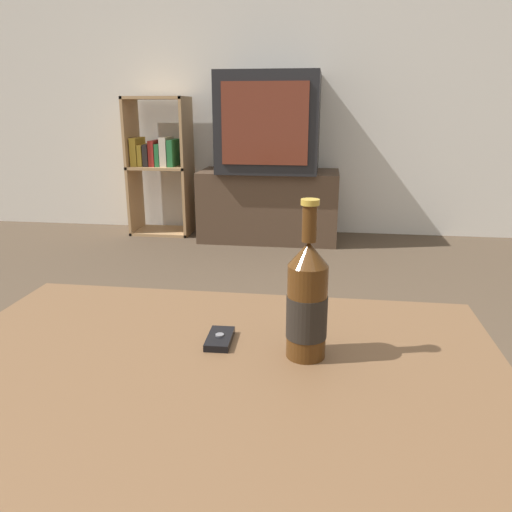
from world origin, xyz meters
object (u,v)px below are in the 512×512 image
object	(u,v)px
tv_stand	(269,205)
beer_bottle	(307,302)
television	(269,123)
bookshelf	(159,162)
cell_phone	(220,339)

from	to	relation	value
tv_stand	beer_bottle	bearing A→B (deg)	-81.97
television	beer_bottle	size ratio (longest dim) A/B	2.28
tv_stand	beer_bottle	world-z (taller)	beer_bottle
tv_stand	television	bearing A→B (deg)	-90.00
tv_stand	bookshelf	world-z (taller)	bookshelf
television	beer_bottle	xyz separation A→B (m)	(0.37, -2.65, -0.24)
bookshelf	beer_bottle	size ratio (longest dim) A/B	3.36
tv_stand	television	xyz separation A→B (m)	(0.00, -0.00, 0.57)
beer_bottle	bookshelf	bearing A→B (deg)	113.76
bookshelf	beer_bottle	bearing A→B (deg)	-66.24
beer_bottle	cell_phone	bearing A→B (deg)	169.36
television	tv_stand	bearing A→B (deg)	90.00
bookshelf	cell_phone	xyz separation A→B (m)	(1.03, -2.70, -0.05)
tv_stand	beer_bottle	xyz separation A→B (m)	(0.37, -2.65, 0.34)
beer_bottle	cell_phone	world-z (taller)	beer_bottle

